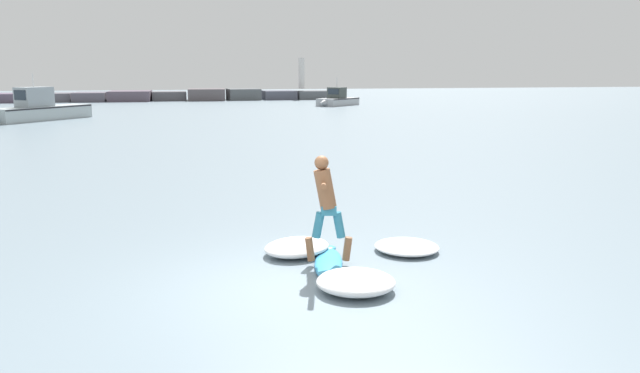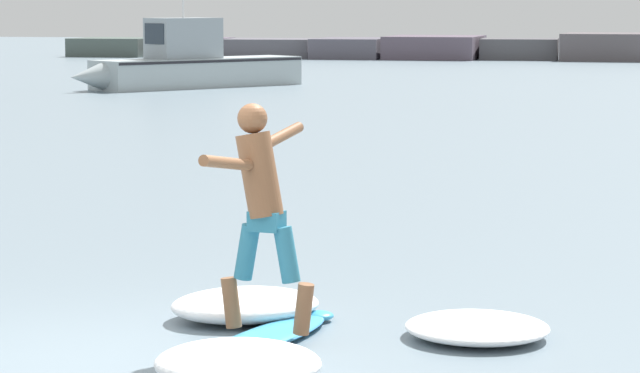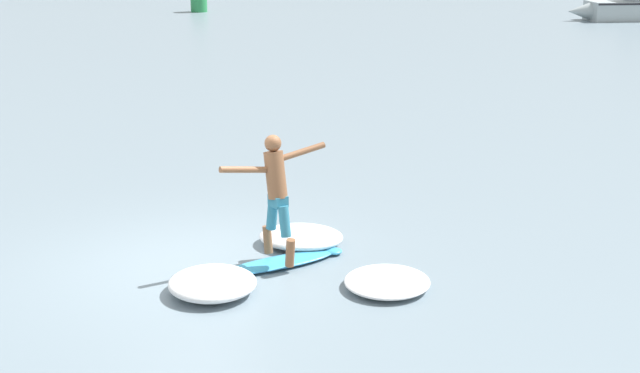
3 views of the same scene
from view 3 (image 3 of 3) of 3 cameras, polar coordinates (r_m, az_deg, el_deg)
ground_plane at (r=13.23m, az=-8.46°, el=-4.90°), size 200.00×200.00×0.00m
surfboard at (r=13.02m, az=-2.51°, el=-4.85°), size 0.91×1.99×0.23m
surfer at (r=12.67m, az=-2.83°, el=-0.04°), size 0.83×1.68×1.84m
wave_foam_at_tail at (r=12.26m, az=4.32°, el=-6.09°), size 1.63×1.65×0.18m
wave_foam_at_nose at (r=13.76m, az=-1.22°, el=-3.24°), size 1.69×1.64×0.26m
wave_foam_beside at (r=12.13m, az=-6.90°, el=-6.16°), size 1.64×1.63×0.28m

